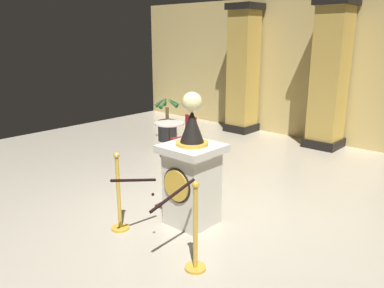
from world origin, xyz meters
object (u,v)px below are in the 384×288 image
object	(u,v)px
stanchion_near	(119,203)
potted_palm_left	(167,127)
cafe_chair_red	(187,135)
cafe_table	(169,135)
stanchion_far	(195,240)
pedestal_clock	(192,174)

from	to	relation	value
stanchion_near	potted_palm_left	world-z (taller)	potted_palm_left
stanchion_near	potted_palm_left	xyz separation A→B (m)	(-2.81, 3.65, -0.03)
stanchion_near	cafe_chair_red	size ratio (longest dim) A/B	1.12
cafe_table	potted_palm_left	bearing A→B (deg)	137.53
stanchion_far	cafe_table	size ratio (longest dim) A/B	1.42
stanchion_near	stanchion_far	world-z (taller)	stanchion_near
potted_palm_left	cafe_chair_red	xyz separation A→B (m)	(1.53, -0.96, 0.22)
stanchion_near	cafe_table	size ratio (longest dim) A/B	1.47
stanchion_near	stanchion_far	xyz separation A→B (m)	(1.37, -0.02, -0.01)
stanchion_far	potted_palm_left	size ratio (longest dim) A/B	0.95
stanchion_near	stanchion_far	distance (m)	1.37
stanchion_near	cafe_table	xyz separation A→B (m)	(-1.85, 2.78, 0.09)
stanchion_near	cafe_chair_red	bearing A→B (deg)	115.30
pedestal_clock	cafe_chair_red	distance (m)	2.67
stanchion_far	cafe_chair_red	distance (m)	3.80
cafe_chair_red	stanchion_far	bearing A→B (deg)	-45.82
cafe_table	stanchion_near	bearing A→B (deg)	-56.32
potted_palm_left	cafe_table	size ratio (longest dim) A/B	1.51
pedestal_clock	stanchion_far	bearing A→B (deg)	-45.92
stanchion_far	cafe_chair_red	bearing A→B (deg)	134.18
stanchion_far	potted_palm_left	xyz separation A→B (m)	(-4.18, 3.68, -0.02)
stanchion_far	potted_palm_left	bearing A→B (deg)	138.65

